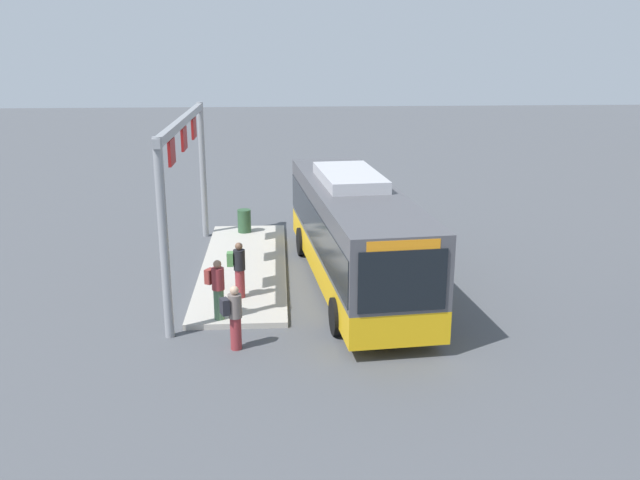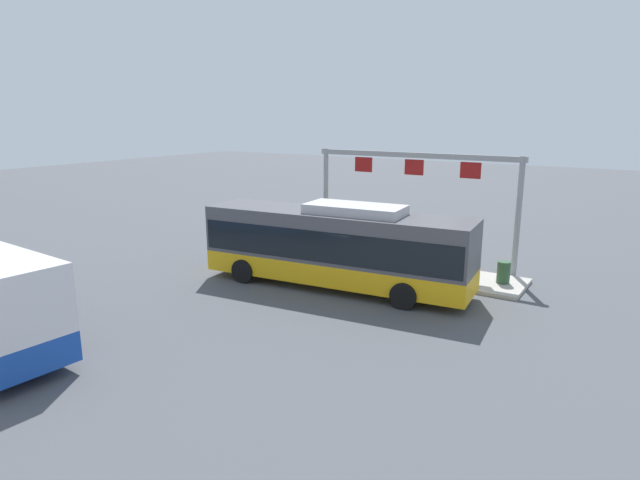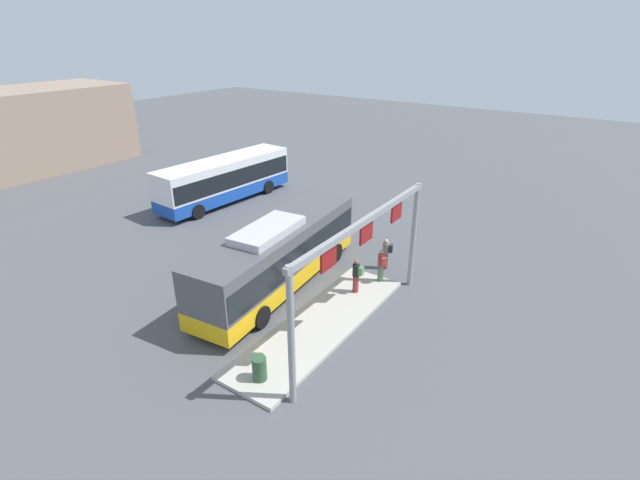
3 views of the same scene
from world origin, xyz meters
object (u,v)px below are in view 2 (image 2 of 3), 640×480
object	(u,v)px
person_boarding	(293,236)
person_waiting_near	(349,241)
bus_main	(336,244)
person_waiting_mid	(326,235)
trash_bin	(503,272)

from	to	relation	value
person_boarding	person_waiting_near	xyz separation A→B (m)	(-3.19, -0.05, 0.16)
bus_main	person_waiting_near	xyz separation A→B (m)	(1.35, -3.52, -0.76)
person_boarding	person_waiting_near	bearing A→B (deg)	68.59
bus_main	person_waiting_mid	distance (m)	5.02
person_boarding	bus_main	bearing A→B (deg)	30.27
person_boarding	person_waiting_mid	xyz separation A→B (m)	(-1.60, -0.53, 0.16)
person_waiting_mid	bus_main	bearing A→B (deg)	67.68
person_boarding	person_waiting_mid	distance (m)	1.70
person_waiting_near	person_boarding	bearing A→B (deg)	-89.08
trash_bin	person_waiting_near	bearing A→B (deg)	1.32
person_waiting_near	trash_bin	xyz separation A→B (m)	(-7.11, -0.16, -0.44)
person_waiting_near	person_waiting_mid	xyz separation A→B (m)	(1.59, -0.48, 0.00)
person_boarding	trash_bin	distance (m)	10.30
person_boarding	trash_bin	world-z (taller)	person_boarding
person_waiting_near	person_waiting_mid	bearing A→B (deg)	-106.86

